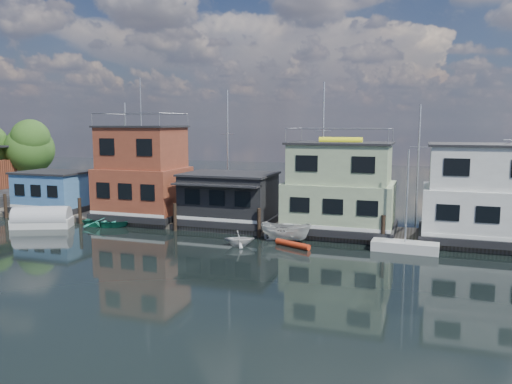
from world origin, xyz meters
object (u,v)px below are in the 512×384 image
(houseboat_red, at_px, (143,174))
(houseboat_blue, at_px, (54,191))
(houseboat_white, at_px, (484,195))
(houseboat_dark, at_px, (229,198))
(red_kayak, at_px, (293,244))
(tarp_runabout, at_px, (42,219))
(motorboat, at_px, (286,232))
(dinghy_teal, at_px, (107,221))
(houseboat_green, at_px, (340,189))
(dinghy_white, at_px, (239,238))
(day_sailer, at_px, (405,246))

(houseboat_red, bearing_deg, houseboat_blue, -180.00)
(houseboat_white, bearing_deg, houseboat_blue, -180.00)
(houseboat_dark, xyz_separation_m, red_kayak, (6.65, -4.95, -2.21))
(tarp_runabout, distance_m, motorboat, 20.24)
(dinghy_teal, bearing_deg, red_kayak, -102.02)
(red_kayak, xyz_separation_m, dinghy_teal, (-16.26, 1.91, 0.21))
(red_kayak, height_order, motorboat, motorboat)
(houseboat_green, distance_m, houseboat_white, 10.00)
(houseboat_red, height_order, dinghy_white, houseboat_red)
(day_sailer, bearing_deg, tarp_runabout, -174.43)
(houseboat_dark, distance_m, tarp_runabout, 15.39)
(houseboat_dark, relative_size, motorboat, 1.97)
(houseboat_white, distance_m, dinghy_white, 17.23)
(houseboat_red, distance_m, houseboat_green, 17.01)
(houseboat_red, height_order, houseboat_dark, houseboat_red)
(houseboat_blue, bearing_deg, day_sailer, -6.75)
(day_sailer, height_order, tarp_runabout, day_sailer)
(day_sailer, relative_size, dinghy_teal, 1.67)
(houseboat_blue, distance_m, dinghy_white, 21.44)
(houseboat_blue, bearing_deg, tarp_runabout, -58.95)
(tarp_runabout, distance_m, dinghy_teal, 5.24)
(houseboat_blue, distance_m, red_kayak, 24.74)
(red_kayak, bearing_deg, dinghy_white, -141.69)
(houseboat_red, distance_m, red_kayak, 15.96)
(houseboat_red, relative_size, day_sailer, 1.76)
(houseboat_red, distance_m, tarp_runabout, 8.89)
(houseboat_dark, relative_size, houseboat_white, 0.88)
(dinghy_white, bearing_deg, dinghy_teal, 57.61)
(houseboat_white, relative_size, dinghy_white, 4.00)
(dinghy_teal, bearing_deg, houseboat_green, -85.98)
(houseboat_green, distance_m, dinghy_white, 8.84)
(houseboat_blue, bearing_deg, houseboat_dark, -0.06)
(houseboat_blue, bearing_deg, dinghy_white, -15.83)
(red_kayak, bearing_deg, tarp_runabout, -154.73)
(dinghy_white, height_order, day_sailer, day_sailer)
(houseboat_blue, height_order, dinghy_white, houseboat_blue)
(houseboat_red, height_order, day_sailer, houseboat_red)
(houseboat_white, bearing_deg, houseboat_dark, -179.94)
(houseboat_green, bearing_deg, houseboat_blue, -180.00)
(houseboat_green, relative_size, dinghy_white, 4.00)
(day_sailer, xyz_separation_m, motorboat, (-8.24, 0.25, 0.32))
(houseboat_green, bearing_deg, day_sailer, -36.71)
(houseboat_white, bearing_deg, dinghy_white, -159.91)
(dinghy_white, bearing_deg, houseboat_red, 42.15)
(houseboat_white, relative_size, tarp_runabout, 1.70)
(red_kayak, xyz_separation_m, motorboat, (-0.89, 1.49, 0.52))
(houseboat_dark, height_order, red_kayak, houseboat_dark)
(houseboat_red, bearing_deg, dinghy_teal, -117.63)
(houseboat_green, height_order, red_kayak, houseboat_green)
(red_kayak, distance_m, dinghy_white, 3.71)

